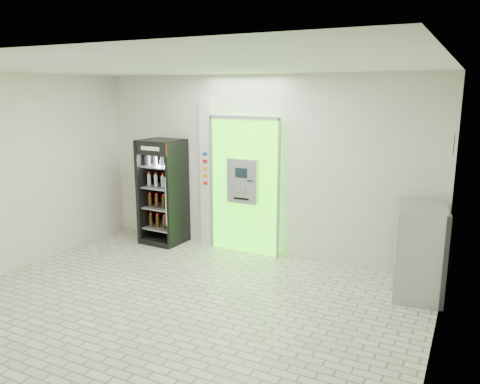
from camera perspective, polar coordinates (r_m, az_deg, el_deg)
The scene contains 7 objects.
ground at distance 6.21m, azimuth -7.88°, elevation -13.98°, with size 6.00×6.00×0.00m, color beige.
room_shell at distance 5.65m, azimuth -8.43°, elevation 3.03°, with size 6.00×6.00×6.00m.
atm_assembly at distance 7.91m, azimuth 0.66°, elevation 0.89°, with size 1.30×0.24×2.33m.
pillar at distance 8.29m, azimuth -4.07°, elevation 2.29°, with size 0.22×0.11×2.60m.
beverage_cooler at distance 8.57m, azimuth -9.31°, elevation -0.21°, with size 0.73×0.69×1.89m.
steel_cabinet at distance 6.80m, azimuth 21.02°, elevation -6.69°, with size 0.77×1.02×1.24m.
exit_sign at distance 5.98m, azimuth 24.53°, elevation 5.27°, with size 0.02×0.22×0.26m.
Camera 1 is at (3.24, -4.54, 2.74)m, focal length 35.00 mm.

